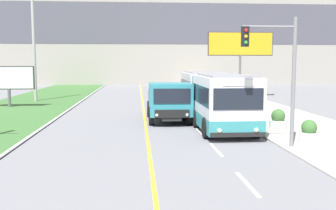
{
  "coord_description": "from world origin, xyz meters",
  "views": [
    {
      "loc": [
        -0.44,
        -3.2,
        3.55
      ],
      "look_at": [
        1.1,
        16.63,
        1.4
      ],
      "focal_mm": 42.0,
      "sensor_mm": 36.0,
      "label": 1
    }
  ],
  "objects_px": {
    "billboard_large": "(240,46)",
    "dump_truck": "(169,102)",
    "utility_pole_far": "(34,41)",
    "planter_round_near": "(309,133)",
    "traffic_light_mast": "(278,65)",
    "billboard_small": "(8,79)",
    "city_bus": "(213,98)",
    "planter_round_second": "(278,120)"
  },
  "relations": [
    {
      "from": "dump_truck",
      "to": "planter_round_second",
      "type": "bearing_deg",
      "value": -31.66
    },
    {
      "from": "traffic_light_mast",
      "to": "billboard_large",
      "type": "height_order",
      "value": "billboard_large"
    },
    {
      "from": "utility_pole_far",
      "to": "planter_round_second",
      "type": "relative_size",
      "value": 10.23
    },
    {
      "from": "traffic_light_mast",
      "to": "billboard_small",
      "type": "bearing_deg",
      "value": 134.09
    },
    {
      "from": "city_bus",
      "to": "billboard_small",
      "type": "relative_size",
      "value": 2.9
    },
    {
      "from": "dump_truck",
      "to": "planter_round_second",
      "type": "relative_size",
      "value": 5.76
    },
    {
      "from": "traffic_light_mast",
      "to": "dump_truck",
      "type": "bearing_deg",
      "value": 116.92
    },
    {
      "from": "billboard_large",
      "to": "utility_pole_far",
      "type": "bearing_deg",
      "value": -173.72
    },
    {
      "from": "dump_truck",
      "to": "planter_round_near",
      "type": "height_order",
      "value": "dump_truck"
    },
    {
      "from": "billboard_small",
      "to": "utility_pole_far",
      "type": "bearing_deg",
      "value": 81.22
    },
    {
      "from": "utility_pole_far",
      "to": "billboard_small",
      "type": "xyz_separation_m",
      "value": [
        -0.78,
        -5.06,
        -3.2
      ]
    },
    {
      "from": "traffic_light_mast",
      "to": "billboard_large",
      "type": "bearing_deg",
      "value": 78.77
    },
    {
      "from": "billboard_small",
      "to": "traffic_light_mast",
      "type": "bearing_deg",
      "value": -45.91
    },
    {
      "from": "city_bus",
      "to": "traffic_light_mast",
      "type": "bearing_deg",
      "value": -79.44
    },
    {
      "from": "utility_pole_far",
      "to": "billboard_small",
      "type": "height_order",
      "value": "utility_pole_far"
    },
    {
      "from": "planter_round_near",
      "to": "utility_pole_far",
      "type": "bearing_deg",
      "value": 128.72
    },
    {
      "from": "traffic_light_mast",
      "to": "billboard_small",
      "type": "distance_m",
      "value": 22.88
    },
    {
      "from": "utility_pole_far",
      "to": "traffic_light_mast",
      "type": "bearing_deg",
      "value": -54.85
    },
    {
      "from": "city_bus",
      "to": "billboard_large",
      "type": "xyz_separation_m",
      "value": [
        5.99,
        16.73,
        3.72
      ]
    },
    {
      "from": "traffic_light_mast",
      "to": "planter_round_near",
      "type": "height_order",
      "value": "traffic_light_mast"
    },
    {
      "from": "billboard_large",
      "to": "planter_round_near",
      "type": "xyz_separation_m",
      "value": [
        -3.03,
        -23.11,
        -4.68
      ]
    },
    {
      "from": "utility_pole_far",
      "to": "dump_truck",
      "type": "bearing_deg",
      "value": -50.99
    },
    {
      "from": "billboard_large",
      "to": "dump_truck",
      "type": "bearing_deg",
      "value": -117.84
    },
    {
      "from": "dump_truck",
      "to": "utility_pole_far",
      "type": "distance_m",
      "value": 18.45
    },
    {
      "from": "utility_pole_far",
      "to": "billboard_large",
      "type": "xyz_separation_m",
      "value": [
        19.81,
        2.18,
        -0.26
      ]
    },
    {
      "from": "utility_pole_far",
      "to": "planter_round_second",
      "type": "height_order",
      "value": "utility_pole_far"
    },
    {
      "from": "dump_truck",
      "to": "billboard_small",
      "type": "bearing_deg",
      "value": 143.65
    },
    {
      "from": "city_bus",
      "to": "billboard_large",
      "type": "distance_m",
      "value": 18.15
    },
    {
      "from": "dump_truck",
      "to": "utility_pole_far",
      "type": "height_order",
      "value": "utility_pole_far"
    },
    {
      "from": "city_bus",
      "to": "billboard_small",
      "type": "xyz_separation_m",
      "value": [
        -14.61,
        9.49,
        0.77
      ]
    },
    {
      "from": "traffic_light_mast",
      "to": "planter_round_near",
      "type": "xyz_separation_m",
      "value": [
        1.66,
        0.54,
        -2.92
      ]
    },
    {
      "from": "dump_truck",
      "to": "planter_round_near",
      "type": "xyz_separation_m",
      "value": [
        5.49,
        -6.99,
        -0.68
      ]
    },
    {
      "from": "utility_pole_far",
      "to": "billboard_large",
      "type": "height_order",
      "value": "utility_pole_far"
    },
    {
      "from": "utility_pole_far",
      "to": "planter_round_near",
      "type": "height_order",
      "value": "utility_pole_far"
    },
    {
      "from": "utility_pole_far",
      "to": "planter_round_near",
      "type": "xyz_separation_m",
      "value": [
        16.78,
        -20.93,
        -4.95
      ]
    },
    {
      "from": "city_bus",
      "to": "traffic_light_mast",
      "type": "xyz_separation_m",
      "value": [
        1.29,
        -6.92,
        1.95
      ]
    },
    {
      "from": "planter_round_near",
      "to": "planter_round_second",
      "type": "bearing_deg",
      "value": 90.63
    },
    {
      "from": "traffic_light_mast",
      "to": "utility_pole_far",
      "type": "bearing_deg",
      "value": 125.15
    },
    {
      "from": "billboard_small",
      "to": "dump_truck",
      "type": "bearing_deg",
      "value": -36.35
    },
    {
      "from": "traffic_light_mast",
      "to": "planter_round_second",
      "type": "height_order",
      "value": "traffic_light_mast"
    },
    {
      "from": "city_bus",
      "to": "utility_pole_far",
      "type": "bearing_deg",
      "value": 133.55
    },
    {
      "from": "traffic_light_mast",
      "to": "billboard_small",
      "type": "relative_size",
      "value": 1.34
    }
  ]
}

